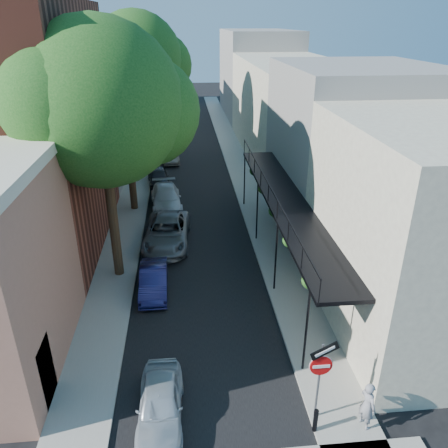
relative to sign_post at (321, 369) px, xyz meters
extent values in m
cube|color=black|center=(-3.16, 29.03, -2.03)|extent=(6.00, 64.00, 0.01)
cube|color=gray|center=(-7.16, 29.03, -1.98)|extent=(2.00, 64.00, 0.12)
cube|color=gray|center=(0.84, 29.03, -1.98)|extent=(2.00, 64.00, 0.12)
cube|color=beige|center=(-8.21, 1.53, -0.84)|extent=(0.10, 1.20, 2.20)
cube|color=gray|center=(-8.18, 13.03, 5.96)|extent=(0.06, 7.00, 4.00)
cube|color=gray|center=(-12.16, 25.03, 2.46)|extent=(8.00, 12.00, 9.00)
cube|color=beige|center=(-12.16, 39.03, 2.96)|extent=(8.00, 16.00, 10.00)
cube|color=#B2725B|center=(-12.16, 53.03, 1.96)|extent=(8.00, 12.00, 8.00)
cube|color=beige|center=(5.84, 4.53, 1.96)|extent=(8.00, 9.00, 8.00)
cube|color=gray|center=(5.84, 14.03, 2.46)|extent=(8.00, 10.00, 9.00)
cube|color=beige|center=(5.84, 29.03, 1.96)|extent=(8.00, 20.00, 8.00)
cube|color=gray|center=(5.84, 47.03, 2.96)|extent=(8.00, 16.00, 10.00)
cube|color=black|center=(1.04, 9.03, 1.46)|extent=(2.00, 16.00, 0.15)
cube|color=black|center=(0.09, 9.03, 2.34)|extent=(0.05, 16.00, 0.05)
cylinder|color=black|center=(0.14, 2.03, -0.23)|extent=(0.08, 0.08, 3.40)
cylinder|color=black|center=(0.14, 17.03, -0.23)|extent=(0.08, 0.08, 3.40)
sphere|color=#164513|center=(0.44, 3.03, 1.01)|extent=(0.60, 0.60, 0.60)
sphere|color=#164513|center=(0.44, 9.03, 1.01)|extent=(0.60, 0.60, 0.60)
sphere|color=#164513|center=(0.44, 15.03, 1.01)|extent=(0.60, 0.60, 0.60)
cylinder|color=#595B60|center=(-0.01, 0.03, -0.59)|extent=(0.07, 0.07, 2.90)
cylinder|color=red|center=(-0.01, -0.01, 0.11)|extent=(0.66, 0.04, 0.66)
cube|color=white|center=(-0.01, -0.04, 0.11)|extent=(0.50, 0.02, 0.10)
cylinder|color=white|center=(-0.01, 0.01, 0.11)|extent=(0.70, 0.02, 0.70)
cube|color=black|center=(0.04, -0.02, 0.66)|extent=(0.89, 0.15, 0.58)
cube|color=white|center=(0.04, -0.05, 0.66)|extent=(0.60, 0.10, 0.31)
cylinder|color=black|center=(-0.16, -0.47, -1.52)|extent=(0.14, 0.14, 0.80)
cylinder|color=#302213|center=(-6.96, 9.03, 1.46)|extent=(0.44, 0.44, 7.00)
sphere|color=#164513|center=(-6.96, 9.03, 5.98)|extent=(6.80, 6.80, 6.80)
sphere|color=#164513|center=(-5.26, 10.05, 5.48)|extent=(4.76, 4.76, 4.76)
cylinder|color=#302213|center=(-6.96, 17.03, 1.11)|extent=(0.44, 0.44, 6.30)
sphere|color=#164513|center=(-6.96, 17.03, 5.16)|extent=(6.00, 6.00, 6.00)
sphere|color=#164513|center=(-5.46, 17.93, 4.66)|extent=(4.20, 4.20, 4.20)
cylinder|color=#302213|center=(-6.96, 26.03, 1.64)|extent=(0.44, 0.44, 7.35)
sphere|color=#164513|center=(-6.96, 26.03, 6.36)|extent=(7.00, 7.00, 7.00)
sphere|color=#164513|center=(-5.21, 27.08, 5.86)|extent=(4.90, 4.90, 4.90)
imported|color=#A7B0B9|center=(-4.68, 0.53, -1.46)|extent=(1.41, 3.43, 1.16)
imported|color=#161646|center=(-5.23, 7.50, -1.47)|extent=(1.26, 3.45, 1.13)
imported|color=slate|center=(-4.73, 12.05, -1.33)|extent=(2.66, 5.20, 1.41)
imported|color=silver|center=(-4.92, 17.16, -1.37)|extent=(2.25, 4.71, 1.33)
imported|color=black|center=(-5.60, 21.55, -1.42)|extent=(1.85, 3.74, 1.23)
imported|color=#645D54|center=(-4.81, 27.34, -1.41)|extent=(1.60, 3.87, 1.25)
imported|color=gray|center=(1.37, -0.42, -1.11)|extent=(0.54, 0.67, 1.61)
camera|label=1|loc=(-3.67, -9.24, 9.07)|focal=35.00mm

